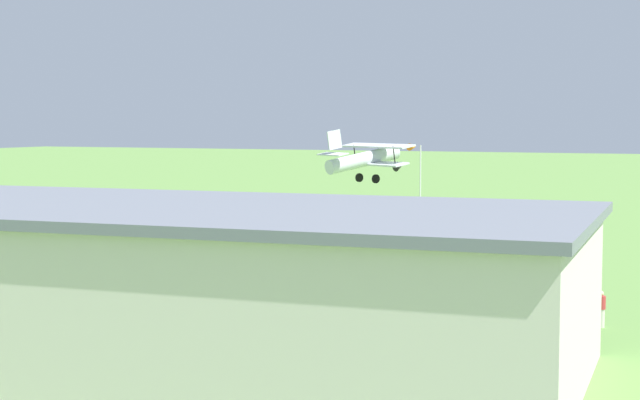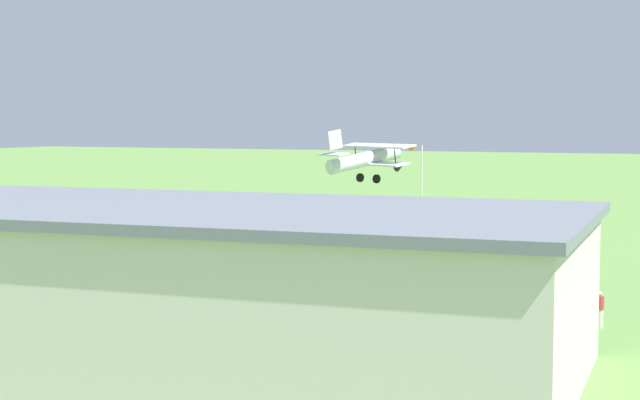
{
  "view_description": "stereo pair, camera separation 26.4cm",
  "coord_description": "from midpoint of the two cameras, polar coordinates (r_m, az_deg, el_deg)",
  "views": [
    {
      "loc": [
        -18.09,
        71.78,
        8.68
      ],
      "look_at": [
        5.86,
        16.78,
        3.94
      ],
      "focal_mm": 56.78,
      "sensor_mm": 36.0,
      "label": 1
    },
    {
      "loc": [
        -18.33,
        71.68,
        8.68
      ],
      "look_at": [
        5.86,
        16.78,
        3.94
      ],
      "focal_mm": 56.78,
      "sensor_mm": 36.0,
      "label": 2
    }
  ],
  "objects": [
    {
      "name": "ground_plane",
      "position": [
        74.51,
        9.48,
        -2.23
      ],
      "size": [
        400.0,
        400.0,
        0.0
      ],
      "primitive_type": "plane",
      "color": "#608C42"
    },
    {
      "name": "hangar",
      "position": [
        37.58,
        -10.7,
        -4.48
      ],
      "size": [
        33.64,
        15.18,
        5.7
      ],
      "color": "beige",
      "rests_on": "ground_plane"
    },
    {
      "name": "biplane",
      "position": [
        72.36,
        2.76,
        2.35
      ],
      "size": [
        6.99,
        6.82,
        3.84
      ],
      "color": "silver"
    },
    {
      "name": "car_orange",
      "position": [
        58.41,
        -17.08,
        -3.43
      ],
      "size": [
        2.12,
        4.07,
        1.53
      ],
      "color": "orange",
      "rests_on": "ground_plane"
    },
    {
      "name": "person_near_hangar_door",
      "position": [
        59.8,
        -12.39,
        -3.07
      ],
      "size": [
        0.53,
        0.53,
        1.77
      ],
      "color": "#33723F",
      "rests_on": "ground_plane"
    },
    {
      "name": "person_watching_takeoff",
      "position": [
        44.21,
        15.64,
        -5.97
      ],
      "size": [
        0.39,
        0.39,
        1.54
      ],
      "color": "beige",
      "rests_on": "ground_plane"
    },
    {
      "name": "windsock",
      "position": [
        84.88,
        5.48,
        2.64
      ],
      "size": [
        1.12,
        1.35,
        6.76
      ],
      "color": "silver",
      "rests_on": "ground_plane"
    }
  ]
}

